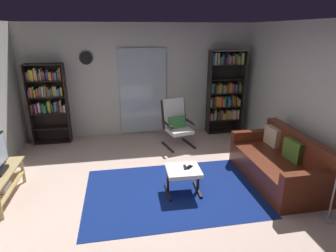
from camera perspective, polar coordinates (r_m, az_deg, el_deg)
name	(u,v)px	position (r m, az deg, el deg)	size (l,w,h in m)	color
ground_plane	(160,196)	(4.44, -1.71, -14.16)	(7.02, 7.02, 0.00)	beige
wall_back	(141,81)	(6.70, -5.58, 9.22)	(5.60, 0.06, 2.60)	beige
wall_right	(330,107)	(5.02, 30.27, 3.41)	(0.06, 6.00, 2.60)	beige
glass_door_panel	(143,92)	(6.68, -5.08, 7.03)	(1.10, 0.01, 2.00)	silver
area_rug	(172,192)	(4.54, 0.85, -13.26)	(2.70, 1.86, 0.01)	navy
tv_stand	(0,183)	(4.87, -31.14, -9.87)	(0.41, 1.10, 0.46)	tan
bookshelf_near_tv	(48,98)	(6.66, -23.40, 5.27)	(0.79, 0.30, 1.77)	black
bookshelf_near_sofa	(225,92)	(6.93, 11.51, 6.86)	(0.84, 0.30, 2.00)	black
leather_sofa	(280,164)	(5.10, 21.89, -7.20)	(0.90, 1.82, 0.82)	#5B2515
lounge_armchair	(176,122)	(6.09, 1.74, 0.88)	(0.70, 0.76, 1.02)	black
ottoman	(183,173)	(4.38, 3.14, -9.54)	(0.53, 0.50, 0.41)	white
tv_remote	(185,167)	(4.38, 3.50, -8.41)	(0.04, 0.14, 0.02)	black
cell_phone	(189,167)	(4.39, 4.33, -8.39)	(0.07, 0.14, 0.01)	black
wall_clock	(86,58)	(6.56, -16.44, 13.20)	(0.29, 0.03, 0.29)	silver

